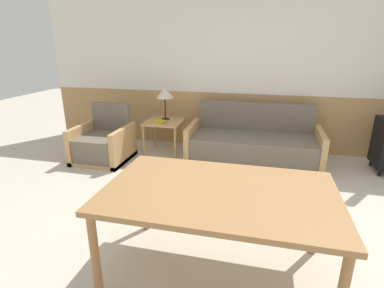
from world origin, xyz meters
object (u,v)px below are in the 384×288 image
(armchair, at_px, (104,144))
(dining_table, at_px, (219,198))
(side_table, at_px, (164,126))
(couch, at_px, (253,145))
(table_lamp, at_px, (165,94))

(armchair, relative_size, dining_table, 0.51)
(side_table, bearing_deg, dining_table, -63.29)
(side_table, bearing_deg, armchair, -144.78)
(couch, bearing_deg, dining_table, -93.31)
(couch, bearing_deg, armchair, -167.38)
(armchair, xyz_separation_m, table_lamp, (0.80, 0.67, 0.71))
(armchair, relative_size, table_lamp, 1.59)
(dining_table, bearing_deg, side_table, 116.71)
(armchair, bearing_deg, table_lamp, 29.61)
(dining_table, bearing_deg, table_lamp, 115.94)
(table_lamp, bearing_deg, dining_table, -64.06)
(armchair, xyz_separation_m, side_table, (0.80, 0.57, 0.20))
(table_lamp, height_order, dining_table, table_lamp)
(armchair, distance_m, dining_table, 2.96)
(dining_table, bearing_deg, armchair, 136.14)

